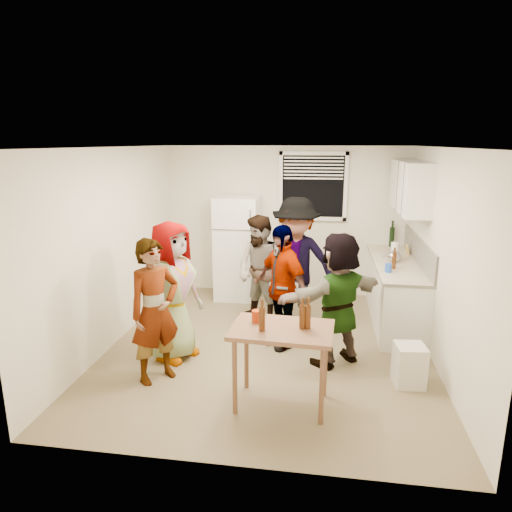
% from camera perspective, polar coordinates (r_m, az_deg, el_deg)
% --- Properties ---
extents(room, '(4.00, 4.50, 2.50)m').
position_cam_1_polar(room, '(5.98, 1.56, -11.26)').
color(room, white).
rests_on(room, ground).
extents(window, '(1.12, 0.10, 1.06)m').
position_cam_1_polar(window, '(7.61, 7.13, 8.63)').
color(window, white).
rests_on(window, room).
extents(refrigerator, '(0.70, 0.70, 1.70)m').
position_cam_1_polar(refrigerator, '(7.58, -2.28, 1.03)').
color(refrigerator, white).
rests_on(refrigerator, ground).
extents(counter_lower, '(0.60, 2.20, 0.86)m').
position_cam_1_polar(counter_lower, '(6.94, 16.91, -4.43)').
color(counter_lower, white).
rests_on(counter_lower, ground).
extents(countertop, '(0.64, 2.22, 0.04)m').
position_cam_1_polar(countertop, '(6.81, 17.18, -0.84)').
color(countertop, beige).
rests_on(countertop, counter_lower).
extents(backsplash, '(0.03, 2.20, 0.36)m').
position_cam_1_polar(backsplash, '(6.81, 19.67, 0.71)').
color(backsplash, '#A49E95').
rests_on(backsplash, countertop).
extents(upper_cabinets, '(0.34, 1.60, 0.70)m').
position_cam_1_polar(upper_cabinets, '(6.85, 18.68, 8.24)').
color(upper_cabinets, white).
rests_on(upper_cabinets, room).
extents(kettle, '(0.27, 0.24, 0.20)m').
position_cam_1_polar(kettle, '(6.78, 16.80, -0.71)').
color(kettle, silver).
rests_on(kettle, countertop).
extents(paper_towel, '(0.12, 0.12, 0.25)m').
position_cam_1_polar(paper_towel, '(6.93, 16.88, -0.40)').
color(paper_towel, white).
rests_on(paper_towel, countertop).
extents(wine_bottle, '(0.08, 0.08, 0.32)m').
position_cam_1_polar(wine_bottle, '(7.77, 16.52, 1.16)').
color(wine_bottle, black).
rests_on(wine_bottle, countertop).
extents(beer_bottle_counter, '(0.06, 0.06, 0.21)m').
position_cam_1_polar(beer_bottle_counter, '(6.42, 16.80, -1.52)').
color(beer_bottle_counter, '#47230C').
rests_on(beer_bottle_counter, countertop).
extents(blue_cup, '(0.09, 0.09, 0.12)m').
position_cam_1_polar(blue_cup, '(6.22, 16.17, -1.96)').
color(blue_cup, blue).
rests_on(blue_cup, countertop).
extents(picture_frame, '(0.02, 0.16, 0.14)m').
position_cam_1_polar(picture_frame, '(7.31, 18.38, 0.77)').
color(picture_frame, gold).
rests_on(picture_frame, countertop).
extents(trash_bin, '(0.34, 0.34, 0.45)m').
position_cam_1_polar(trash_bin, '(5.29, 18.63, -12.58)').
color(trash_bin, silver).
rests_on(trash_bin, ground).
extents(serving_table, '(1.01, 0.70, 0.82)m').
position_cam_1_polar(serving_table, '(4.82, 3.14, -17.99)').
color(serving_table, brown).
rests_on(serving_table, ground).
extents(beer_bottle_table, '(0.06, 0.06, 0.23)m').
position_cam_1_polar(beer_bottle_table, '(4.45, 6.45, -8.96)').
color(beer_bottle_table, '#47230C').
rests_on(beer_bottle_table, serving_table).
extents(red_cup, '(0.09, 0.09, 0.12)m').
position_cam_1_polar(red_cup, '(4.57, 0.04, -8.26)').
color(red_cup, '#A12B0A').
rests_on(red_cup, serving_table).
extents(guest_grey, '(1.87, 1.46, 0.54)m').
position_cam_1_polar(guest_grey, '(5.82, -10.03, -12.22)').
color(guest_grey, gray).
rests_on(guest_grey, ground).
extents(guest_stripe, '(1.59, 1.47, 0.38)m').
position_cam_1_polar(guest_stripe, '(5.38, -12.06, -14.69)').
color(guest_stripe, '#141933').
rests_on(guest_stripe, ground).
extents(guest_back_left, '(1.45, 1.74, 0.60)m').
position_cam_1_polar(guest_back_left, '(6.73, 0.60, -8.28)').
color(guest_back_left, brown).
rests_on(guest_back_left, ground).
extents(guest_back_right, '(1.48, 2.01, 0.68)m').
position_cam_1_polar(guest_back_right, '(6.66, 4.83, -8.58)').
color(guest_back_right, '#434348').
rests_on(guest_back_right, ground).
extents(guest_black, '(1.79, 1.76, 0.39)m').
position_cam_1_polar(guest_black, '(6.04, 3.12, -11.00)').
color(guest_black, black).
rests_on(guest_black, ground).
extents(guest_orange, '(2.14, 2.16, 0.47)m').
position_cam_1_polar(guest_orange, '(5.69, 9.88, -12.89)').
color(guest_orange, tan).
rests_on(guest_orange, ground).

